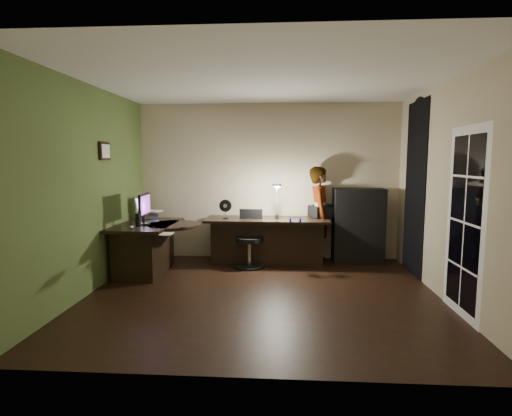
# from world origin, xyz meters

# --- Properties ---
(floor) EXTENTS (4.50, 4.00, 0.01)m
(floor) POSITION_xyz_m (0.00, 0.00, -0.01)
(floor) COLOR black
(floor) RESTS_ON ground
(ceiling) EXTENTS (4.50, 4.00, 0.01)m
(ceiling) POSITION_xyz_m (0.00, 0.00, 2.71)
(ceiling) COLOR silver
(ceiling) RESTS_ON floor
(wall_back) EXTENTS (4.50, 0.01, 2.70)m
(wall_back) POSITION_xyz_m (0.00, 2.00, 1.35)
(wall_back) COLOR tan
(wall_back) RESTS_ON floor
(wall_front) EXTENTS (4.50, 0.01, 2.70)m
(wall_front) POSITION_xyz_m (0.00, -2.00, 1.35)
(wall_front) COLOR tan
(wall_front) RESTS_ON floor
(wall_left) EXTENTS (0.01, 4.00, 2.70)m
(wall_left) POSITION_xyz_m (-2.25, 0.00, 1.35)
(wall_left) COLOR tan
(wall_left) RESTS_ON floor
(wall_right) EXTENTS (0.01, 4.00, 2.70)m
(wall_right) POSITION_xyz_m (2.25, 0.00, 1.35)
(wall_right) COLOR tan
(wall_right) RESTS_ON floor
(green_wall_overlay) EXTENTS (0.00, 4.00, 2.70)m
(green_wall_overlay) POSITION_xyz_m (-2.24, 0.00, 1.35)
(green_wall_overlay) COLOR #4A602C
(green_wall_overlay) RESTS_ON floor
(arched_doorway) EXTENTS (0.01, 0.90, 2.60)m
(arched_doorway) POSITION_xyz_m (2.24, 1.15, 1.30)
(arched_doorway) COLOR black
(arched_doorway) RESTS_ON floor
(french_door) EXTENTS (0.02, 0.92, 2.10)m
(french_door) POSITION_xyz_m (2.24, -0.55, 1.05)
(french_door) COLOR white
(french_door) RESTS_ON floor
(framed_picture) EXTENTS (0.04, 0.30, 0.25)m
(framed_picture) POSITION_xyz_m (-2.22, 0.45, 1.85)
(framed_picture) COLOR black
(framed_picture) RESTS_ON wall_left
(desk_left) EXTENTS (0.83, 1.34, 0.77)m
(desk_left) POSITION_xyz_m (-1.80, 0.88, 0.38)
(desk_left) COLOR black
(desk_left) RESTS_ON floor
(desk_right) EXTENTS (2.04, 0.72, 0.76)m
(desk_right) POSITION_xyz_m (-0.00, 1.57, 0.38)
(desk_right) COLOR black
(desk_right) RESTS_ON floor
(cabinet) EXTENTS (0.84, 0.42, 1.26)m
(cabinet) POSITION_xyz_m (1.53, 1.78, 0.63)
(cabinet) COLOR black
(cabinet) RESTS_ON floor
(laptop_stand) EXTENTS (0.29, 0.25, 0.11)m
(laptop_stand) POSITION_xyz_m (-1.91, 1.41, 0.83)
(laptop_stand) COLOR silver
(laptop_stand) RESTS_ON desk_left
(laptop) EXTENTS (0.40, 0.38, 0.23)m
(laptop) POSITION_xyz_m (-1.91, 1.41, 1.00)
(laptop) COLOR silver
(laptop) RESTS_ON laptop_stand
(monitor) EXTENTS (0.12, 0.50, 0.33)m
(monitor) POSITION_xyz_m (-1.82, 0.79, 0.94)
(monitor) COLOR black
(monitor) RESTS_ON desk_left
(mouse) EXTENTS (0.07, 0.09, 0.03)m
(mouse) POSITION_xyz_m (-1.87, 0.43, 0.79)
(mouse) COLOR silver
(mouse) RESTS_ON desk_left
(phone) EXTENTS (0.08, 0.14, 0.01)m
(phone) POSITION_xyz_m (-1.15, 0.55, 0.78)
(phone) COLOR black
(phone) RESTS_ON desk_left
(pen) EXTENTS (0.06, 0.12, 0.01)m
(pen) POSITION_xyz_m (-1.57, 0.51, 0.78)
(pen) COLOR black
(pen) RESTS_ON desk_left
(speaker) EXTENTS (0.08, 0.08, 0.19)m
(speaker) POSITION_xyz_m (-1.81, 0.54, 0.87)
(speaker) COLOR black
(speaker) RESTS_ON desk_left
(notepad) EXTENTS (0.15, 0.21, 0.01)m
(notepad) POSITION_xyz_m (-1.24, -0.00, 0.78)
(notepad) COLOR silver
(notepad) RESTS_ON desk_left
(desk_fan) EXTENTS (0.21, 0.13, 0.31)m
(desk_fan) POSITION_xyz_m (-0.68, 1.50, 0.93)
(desk_fan) COLOR black
(desk_fan) RESTS_ON desk_right
(headphones) EXTENTS (0.20, 0.11, 0.09)m
(headphones) POSITION_xyz_m (0.45, 1.13, 0.82)
(headphones) COLOR #101090
(headphones) RESTS_ON desk_right
(printer) EXTENTS (0.57, 0.51, 0.21)m
(printer) POSITION_xyz_m (0.97, 1.80, 0.87)
(printer) COLOR black
(printer) RESTS_ON desk_right
(desk_lamp) EXTENTS (0.23, 0.31, 0.61)m
(desk_lamp) POSITION_xyz_m (0.16, 1.52, 1.08)
(desk_lamp) COLOR black
(desk_lamp) RESTS_ON desk_right
(office_chair) EXTENTS (0.54, 0.54, 0.92)m
(office_chair) POSITION_xyz_m (-0.28, 1.32, 0.46)
(office_chair) COLOR black
(office_chair) RESTS_ON floor
(person) EXTENTS (0.41, 0.60, 1.62)m
(person) POSITION_xyz_m (0.89, 1.78, 0.81)
(person) COLOR #D8A88C
(person) RESTS_ON floor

